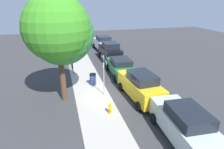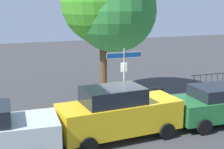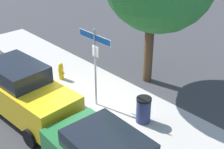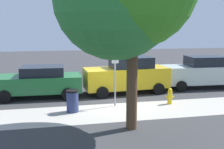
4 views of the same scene
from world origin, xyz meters
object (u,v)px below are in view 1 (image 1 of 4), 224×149
Objects in this scene: car_white at (103,43)px; fire_hydrant at (110,108)px; street_sign at (104,67)px; shade_tree at (61,31)px; car_silver at (184,124)px; trash_bin at (93,79)px; car_black at (110,51)px; car_green at (121,66)px; car_yellow at (140,85)px.

car_white is 16.17m from fire_hydrant.
car_white is at bearing -12.38° from street_sign.
street_sign reaches higher than fire_hydrant.
car_silver is at bearing -138.86° from shade_tree.
car_black is at bearing -26.41° from trash_bin.
shade_tree is at bearing 124.20° from car_green.
car_white is (4.80, -0.23, -0.06)m from car_black.
car_black is at bearing -0.70° from car_green.
car_yellow is 14.41m from car_white.
car_green is at bearing 173.10° from car_white.
shade_tree is at bearing 152.17° from car_white.
car_silver is 14.41m from car_black.
car_silver is 1.00× the size of car_yellow.
car_green is (3.25, -5.18, -4.00)m from shade_tree.
car_black reaches higher than trash_bin.
car_white reaches higher than car_green.
car_yellow is 6.12× the size of fire_hydrant.
shade_tree is 1.53× the size of car_silver.
street_sign is at bearing -166.15° from trash_bin.
car_black is 7.13m from trash_bin.
shade_tree reaches higher than street_sign.
car_green is at bearing -57.88° from shade_tree.
car_green is 3.33m from trash_bin.
fire_hydrant is at bearing 115.37° from car_yellow.
street_sign is at bearing 163.49° from car_white.
car_black reaches higher than car_yellow.
trash_bin is (2.02, 0.50, -1.72)m from street_sign.
car_black reaches higher than car_silver.
trash_bin is at bearing 13.85° from street_sign.
trash_bin is (-1.56, 2.93, -0.36)m from car_green.
car_silver reaches higher than car_green.
street_sign is at bearing 160.38° from car_black.
street_sign reaches higher than car_white.
car_yellow reaches higher than trash_bin.
car_yellow is at bearing 176.48° from car_black.
shade_tree is 9.34× the size of fire_hydrant.
street_sign is 0.65× the size of car_silver.
car_white is 4.67× the size of trash_bin.
fire_hydrant is (-2.68, 0.20, -1.83)m from street_sign.
car_black is 5.32× the size of fire_hydrant.
car_white is at bearing -16.91° from trash_bin.
car_silver is 8.70m from trash_bin.
street_sign is 4.54m from car_green.
car_green is at bearing -22.78° from fire_hydrant.
car_white is at bearing -0.69° from car_green.
car_yellow is at bearing -116.87° from street_sign.
fire_hydrant is (-6.25, 2.63, -0.47)m from car_green.
shade_tree is 14.56m from car_white.
car_black reaches higher than fire_hydrant.
car_black is at bearing 3.75° from car_silver.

